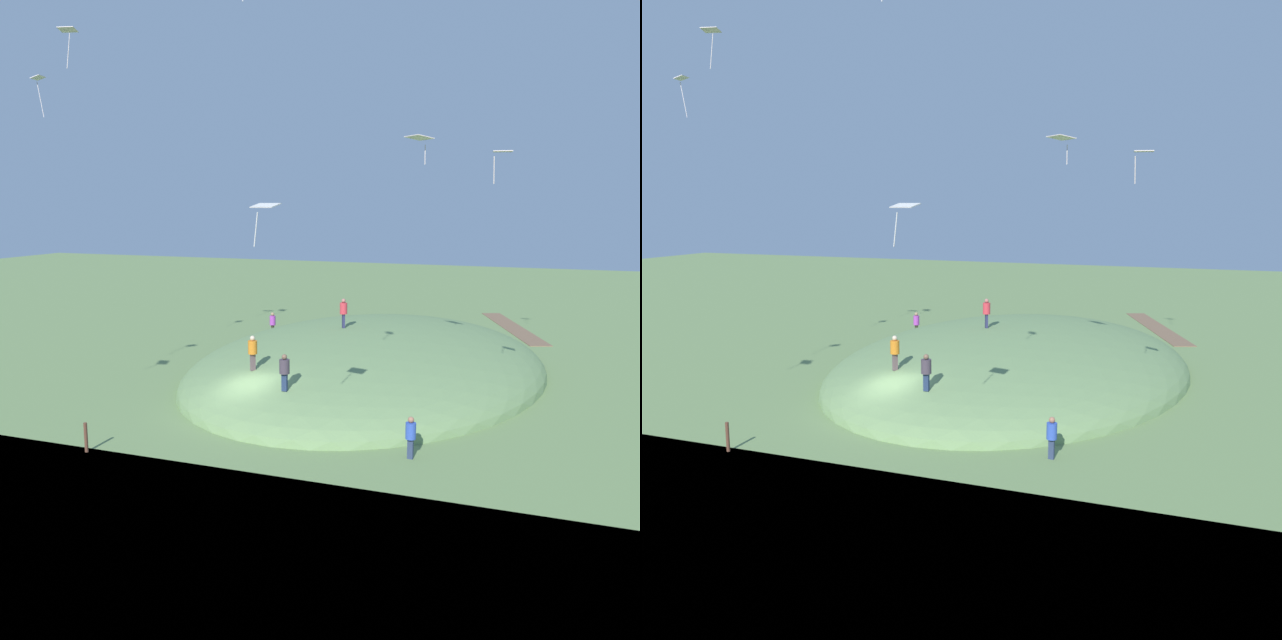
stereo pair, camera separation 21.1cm
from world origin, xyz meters
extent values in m
plane|color=#6C894F|center=(0.00, 0.00, 0.00)|extent=(160.00, 160.00, 0.00)
ellipsoid|color=#6D8E57|center=(10.88, -2.90, 0.00)|extent=(28.39, 19.97, 4.94)
cube|color=brown|center=(27.88, -9.48, 0.02)|extent=(13.84, 6.52, 0.04)
cube|color=navy|center=(10.57, -1.29, 2.86)|extent=(0.27, 0.24, 0.84)
cylinder|color=#D2343F|center=(10.57, -1.29, 3.61)|extent=(0.61, 0.61, 0.66)
sphere|color=#A7665D|center=(10.57, -1.29, 4.06)|extent=(0.25, 0.25, 0.25)
cube|color=navy|center=(-2.58, -8.49, 0.40)|extent=(0.15, 0.23, 0.81)
cylinder|color=#3150B9|center=(-2.58, -8.49, 1.13)|extent=(0.45, 0.45, 0.64)
sphere|color=#9E6850|center=(-2.58, -8.49, 1.57)|extent=(0.24, 0.24, 0.24)
cube|color=#5A4749|center=(1.86, 0.38, 2.13)|extent=(0.27, 0.26, 0.82)
cylinder|color=orange|center=(1.86, 0.38, 2.87)|extent=(0.62, 0.62, 0.65)
sphere|color=beige|center=(1.86, 0.38, 3.32)|extent=(0.25, 0.25, 0.25)
cube|color=#353624|center=(18.09, 6.73, 0.43)|extent=(0.23, 0.27, 0.86)
cylinder|color=purple|center=(18.09, 6.73, 1.19)|extent=(0.59, 0.59, 0.68)
sphere|color=#957957|center=(18.09, 6.73, 1.66)|extent=(0.26, 0.26, 0.26)
cube|color=navy|center=(-0.32, -2.24, 1.91)|extent=(0.16, 0.26, 0.80)
cylinder|color=#433845|center=(-0.32, -2.24, 2.63)|extent=(0.50, 0.50, 0.63)
sphere|color=brown|center=(-0.32, -2.24, 3.06)|extent=(0.24, 0.24, 0.24)
cube|color=#F6DDCE|center=(-2.12, -11.44, 11.56)|extent=(0.58, 0.74, 0.04)
cylinder|color=#F6DDCE|center=(-2.19, -11.17, 10.91)|extent=(0.16, 0.05, 0.95)
cube|color=silver|center=(-8.58, -5.27, 9.71)|extent=(0.66, 0.86, 0.14)
cylinder|color=silver|center=(-8.81, -5.05, 8.99)|extent=(0.06, 0.15, 1.03)
cube|color=#F5DCD3|center=(2.33, 10.65, 18.34)|extent=(0.80, 1.00, 0.16)
cylinder|color=#F5DCD3|center=(2.11, 10.50, 17.26)|extent=(0.17, 0.21, 1.70)
cube|color=#F6DDD1|center=(2.16, -7.48, 12.49)|extent=(1.40, 1.39, 0.16)
cylinder|color=#F6DDD1|center=(2.40, -7.70, 11.79)|extent=(0.07, 0.05, 0.83)
cube|color=silver|center=(0.19, 10.79, 15.70)|extent=(0.78, 0.62, 0.17)
cylinder|color=silver|center=(0.25, 10.79, 14.69)|extent=(0.11, 0.26, 1.67)
cylinder|color=brown|center=(-6.36, 3.72, 0.60)|extent=(0.14, 0.14, 1.20)
camera|label=1|loc=(-27.82, -14.27, 9.84)|focal=39.17mm
camera|label=2|loc=(-27.74, -14.46, 9.84)|focal=39.17mm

